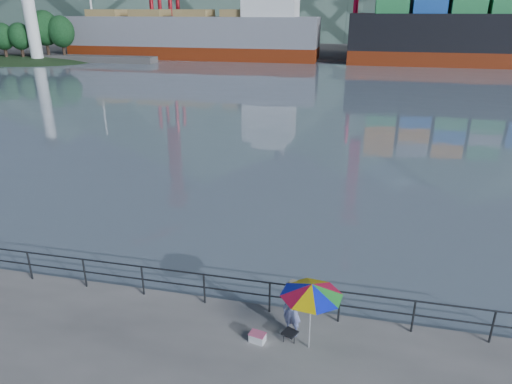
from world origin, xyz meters
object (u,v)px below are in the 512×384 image
at_px(beach_umbrella, 312,290).
at_px(bulk_carrier, 201,33).
at_px(cooler_bag, 257,338).
at_px(fisherman, 292,310).

bearing_deg(beach_umbrella, bulk_carrier, 111.10).
height_order(beach_umbrella, bulk_carrier, bulk_carrier).
xyz_separation_m(beach_umbrella, bulk_carrier, (-28.08, 72.79, 2.42)).
relative_size(cooler_bag, bulk_carrier, 0.01).
distance_m(beach_umbrella, bulk_carrier, 78.05).
bearing_deg(beach_umbrella, cooler_bag, -176.69).
bearing_deg(cooler_bag, fisherman, 43.92).
bearing_deg(cooler_bag, bulk_carrier, 121.91).
xyz_separation_m(cooler_bag, bulk_carrier, (-26.71, 72.87, 4.09)).
bearing_deg(bulk_carrier, beach_umbrella, -68.90).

